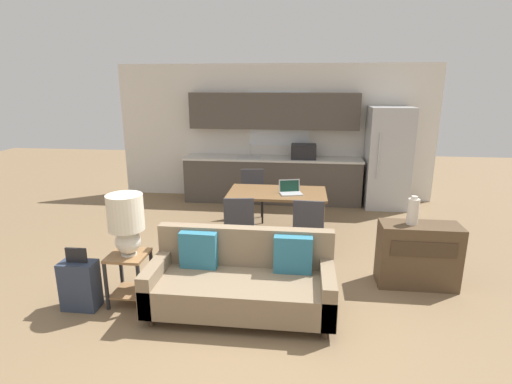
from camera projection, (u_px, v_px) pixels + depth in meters
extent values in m
plane|color=#7F6647|center=(239.00, 321.00, 4.05)|extent=(20.00, 20.00, 0.00)
cube|color=silver|center=(274.00, 133.00, 8.12)|extent=(6.40, 0.06, 2.70)
cube|color=white|center=(279.00, 119.00, 8.00)|extent=(1.20, 0.01, 1.08)
cube|color=#4C443D|center=(272.00, 180.00, 8.04)|extent=(3.48, 0.62, 0.86)
cube|color=silver|center=(272.00, 158.00, 7.92)|extent=(3.51, 0.65, 0.04)
cube|color=#B2B5B7|center=(249.00, 157.00, 7.92)|extent=(0.48, 0.36, 0.01)
cylinder|color=#B7BABC|center=(250.00, 150.00, 8.05)|extent=(0.02, 0.02, 0.24)
cube|color=#4C443D|center=(273.00, 111.00, 7.81)|extent=(3.31, 0.34, 0.70)
cube|color=black|center=(304.00, 151.00, 7.76)|extent=(0.48, 0.36, 0.28)
cube|color=#B7BABC|center=(387.00, 158.00, 7.58)|extent=(0.79, 0.75, 1.91)
cylinder|color=silver|center=(379.00, 156.00, 7.20)|extent=(0.02, 0.02, 0.86)
cube|color=brown|center=(277.00, 193.00, 6.09)|extent=(1.48, 0.85, 0.04)
cylinder|color=brown|center=(230.00, 222.00, 5.92)|extent=(0.05, 0.05, 0.69)
cylinder|color=brown|center=(322.00, 225.00, 5.76)|extent=(0.05, 0.05, 0.69)
cylinder|color=brown|center=(237.00, 207.00, 6.61)|extent=(0.05, 0.05, 0.69)
cylinder|color=brown|center=(320.00, 210.00, 6.46)|extent=(0.05, 0.05, 0.69)
cylinder|color=#3D2D1E|center=(151.00, 321.00, 3.96)|extent=(0.05, 0.05, 0.10)
cylinder|color=#3D2D1E|center=(324.00, 333.00, 3.77)|extent=(0.05, 0.05, 0.10)
cylinder|color=#3D2D1E|center=(172.00, 289.00, 4.57)|extent=(0.05, 0.05, 0.10)
cylinder|color=#3D2D1E|center=(321.00, 298.00, 4.38)|extent=(0.05, 0.05, 0.10)
cube|color=#847056|center=(240.00, 292.00, 4.12)|extent=(1.90, 0.80, 0.30)
cube|color=#847056|center=(245.00, 259.00, 4.38)|extent=(1.90, 0.14, 0.74)
cube|color=#847056|center=(158.00, 281.00, 4.20)|extent=(0.14, 0.80, 0.44)
cube|color=#847056|center=(327.00, 291.00, 4.00)|extent=(0.14, 0.80, 0.44)
cube|color=teal|center=(198.00, 250.00, 4.27)|extent=(0.40, 0.13, 0.40)
cube|color=teal|center=(293.00, 255.00, 4.16)|extent=(0.40, 0.12, 0.40)
cube|color=olive|center=(128.00, 256.00, 4.27)|extent=(0.40, 0.40, 0.03)
cube|color=olive|center=(131.00, 291.00, 4.38)|extent=(0.36, 0.36, 0.02)
cube|color=#232326|center=(106.00, 287.00, 4.19)|extent=(0.03, 0.03, 0.54)
cube|color=#232326|center=(139.00, 289.00, 4.15)|extent=(0.03, 0.03, 0.54)
cube|color=#232326|center=(121.00, 271.00, 4.53)|extent=(0.03, 0.03, 0.54)
cube|color=#232326|center=(152.00, 273.00, 4.49)|extent=(0.03, 0.03, 0.54)
cylinder|color=silver|center=(129.00, 254.00, 4.25)|extent=(0.16, 0.16, 0.02)
sphere|color=silver|center=(128.00, 241.00, 4.21)|extent=(0.27, 0.27, 0.27)
cylinder|color=beige|center=(125.00, 212.00, 4.12)|extent=(0.37, 0.37, 0.38)
cube|color=brown|center=(418.00, 255.00, 4.69)|extent=(0.91, 0.39, 0.76)
cube|color=#413020|center=(424.00, 250.00, 4.46)|extent=(0.73, 0.01, 0.18)
cylinder|color=beige|center=(413.00, 212.00, 4.57)|extent=(0.13, 0.13, 0.30)
cylinder|color=beige|center=(415.00, 198.00, 4.53)|extent=(0.07, 0.07, 0.03)
cube|color=#38383D|center=(252.00, 195.00, 6.89)|extent=(0.47, 0.47, 0.04)
cube|color=#38383D|center=(252.00, 180.00, 7.02)|extent=(0.40, 0.08, 0.40)
cylinder|color=black|center=(243.00, 211.00, 6.79)|extent=(0.03, 0.03, 0.44)
cylinder|color=black|center=(262.00, 211.00, 6.80)|extent=(0.03, 0.03, 0.44)
cylinder|color=black|center=(243.00, 205.00, 7.12)|extent=(0.03, 0.03, 0.44)
cylinder|color=black|center=(262.00, 205.00, 7.13)|extent=(0.03, 0.03, 0.44)
cube|color=#38383D|center=(239.00, 223.00, 5.51)|extent=(0.47, 0.47, 0.04)
cube|color=#38383D|center=(239.00, 213.00, 5.26)|extent=(0.40, 0.09, 0.40)
cylinder|color=black|center=(251.00, 235.00, 5.74)|extent=(0.03, 0.03, 0.44)
cylinder|color=black|center=(228.00, 235.00, 5.73)|extent=(0.03, 0.03, 0.44)
cylinder|color=black|center=(252.00, 244.00, 5.41)|extent=(0.03, 0.03, 0.44)
cylinder|color=black|center=(227.00, 244.00, 5.41)|extent=(0.03, 0.03, 0.44)
cube|color=#38383D|center=(308.00, 226.00, 5.40)|extent=(0.44, 0.44, 0.04)
cube|color=#38383D|center=(308.00, 216.00, 5.15)|extent=(0.40, 0.05, 0.40)
cylinder|color=black|center=(320.00, 239.00, 5.60)|extent=(0.03, 0.03, 0.44)
cylinder|color=black|center=(296.00, 237.00, 5.65)|extent=(0.03, 0.03, 0.44)
cylinder|color=black|center=(320.00, 248.00, 5.27)|extent=(0.03, 0.03, 0.44)
cylinder|color=black|center=(294.00, 247.00, 5.32)|extent=(0.03, 0.03, 0.44)
cube|color=#B7BABC|center=(291.00, 194.00, 5.95)|extent=(0.37, 0.30, 0.02)
cube|color=#B7BABC|center=(289.00, 186.00, 6.04)|extent=(0.32, 0.14, 0.20)
cube|color=#143828|center=(289.00, 186.00, 6.03)|extent=(0.29, 0.11, 0.17)
cube|color=#2D384C|center=(80.00, 285.00, 4.22)|extent=(0.38, 0.22, 0.53)
cube|color=black|center=(76.00, 255.00, 4.13)|extent=(0.23, 0.02, 0.16)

